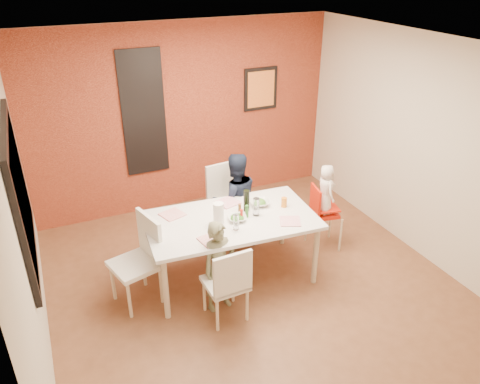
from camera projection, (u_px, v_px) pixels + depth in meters
name	position (u px, v px, depth m)	size (l,w,h in m)	color
ground	(250.00, 281.00, 5.56)	(4.50, 4.50, 0.00)	brown
ceiling	(253.00, 47.00, 4.32)	(4.50, 4.50, 0.02)	silver
wall_back	(185.00, 118.00, 6.77)	(4.50, 0.02, 2.70)	beige
wall_front	(397.00, 311.00, 3.12)	(4.50, 0.02, 2.70)	beige
wall_left	(22.00, 224.00, 4.12)	(0.02, 4.50, 2.70)	beige
wall_right	(416.00, 146.00, 5.76)	(0.02, 4.50, 2.70)	beige
brick_accent_wall	(185.00, 118.00, 6.75)	(4.50, 0.02, 2.70)	maroon
picture_window_frame	(20.00, 193.00, 4.20)	(0.05, 1.70, 1.30)	black
picture_window_pane	(22.00, 193.00, 4.21)	(0.02, 1.55, 1.15)	black
glassblock_strip	(144.00, 113.00, 6.45)	(0.55, 0.03, 1.70)	silver
glassblock_surround	(144.00, 114.00, 6.45)	(0.60, 0.03, 1.76)	black
art_print_frame	(261.00, 89.00, 7.04)	(0.54, 0.03, 0.64)	black
art_print_canvas	(261.00, 89.00, 7.02)	(0.44, 0.01, 0.54)	orange
dining_table	(231.00, 224.00, 5.32)	(1.99, 1.20, 0.80)	white
chair_near	(228.00, 282.00, 4.75)	(0.43, 0.43, 0.90)	silver
chair_far	(227.00, 198.00, 6.23)	(0.52, 0.52, 1.02)	beige
chair_left	(141.00, 255.00, 5.04)	(0.58, 0.58, 1.02)	white
high_chair	(322.00, 211.00, 5.98)	(0.43, 0.43, 0.88)	red
child_near	(219.00, 267.00, 4.93)	(0.39, 0.25, 1.06)	#616045
child_far	(235.00, 201.00, 6.00)	(0.63, 0.49, 1.29)	black
toddler	(326.00, 189.00, 5.84)	(0.32, 0.21, 0.65)	silver
plate_near_left	(212.00, 240.00, 4.88)	(0.24, 0.24, 0.01)	white
plate_far_mid	(228.00, 202.00, 5.62)	(0.24, 0.24, 0.01)	white
plate_near_right	(290.00, 221.00, 5.22)	(0.23, 0.23, 0.01)	white
plate_far_left	(172.00, 214.00, 5.36)	(0.24, 0.24, 0.01)	white
salad_bowl_a	(237.00, 218.00, 5.24)	(0.21, 0.21, 0.05)	white
salad_bowl_b	(259.00, 203.00, 5.56)	(0.23, 0.23, 0.06)	silver
wine_bottle	(247.00, 201.00, 5.39)	(0.07, 0.07, 0.26)	black
wine_glass_a	(236.00, 222.00, 5.04)	(0.06, 0.06, 0.18)	silver
wine_glass_b	(256.00, 207.00, 5.31)	(0.08, 0.08, 0.22)	white
paper_towel_roll	(219.00, 214.00, 5.11)	(0.12, 0.12, 0.27)	white
condiment_red	(242.00, 215.00, 5.23)	(0.03, 0.03, 0.13)	red
condiment_green	(247.00, 211.00, 5.29)	(0.04, 0.04, 0.15)	#2E6E24
condiment_brown	(240.00, 209.00, 5.33)	(0.04, 0.04, 0.14)	brown
sippy_cup	(284.00, 202.00, 5.51)	(0.07, 0.07, 0.12)	orange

